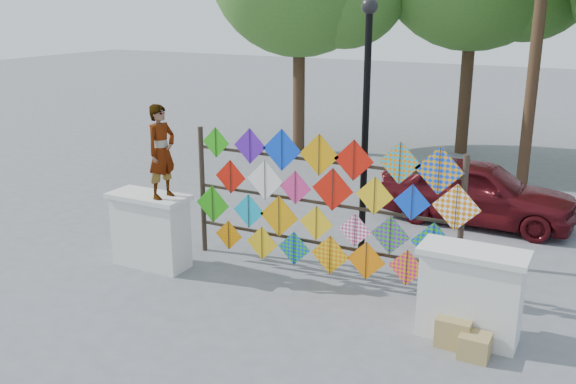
% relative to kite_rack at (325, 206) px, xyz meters
% --- Properties ---
extents(ground, '(80.00, 80.00, 0.00)m').
position_rel_kite_rack_xyz_m(ground, '(-0.13, -0.73, -1.24)').
color(ground, slate).
rests_on(ground, ground).
extents(parapet_left, '(1.40, 0.65, 1.28)m').
position_rel_kite_rack_xyz_m(parapet_left, '(-2.83, -0.93, -0.59)').
color(parapet_left, white).
rests_on(parapet_left, ground).
extents(parapet_right, '(1.40, 0.65, 1.28)m').
position_rel_kite_rack_xyz_m(parapet_right, '(2.57, -0.93, -0.59)').
color(parapet_right, white).
rests_on(parapet_right, ground).
extents(kite_rack, '(4.93, 0.24, 2.42)m').
position_rel_kite_rack_xyz_m(kite_rack, '(0.00, 0.00, 0.00)').
color(kite_rack, '#2F231A').
rests_on(kite_rack, ground).
extents(vendor_woman, '(0.43, 0.60, 1.54)m').
position_rel_kite_rack_xyz_m(vendor_woman, '(-2.50, -0.93, 0.81)').
color(vendor_woman, '#99999E').
rests_on(vendor_woman, parapet_left).
extents(sedan, '(3.91, 1.58, 1.33)m').
position_rel_kite_rack_xyz_m(sedan, '(1.63, 3.98, -0.57)').
color(sedan, '#4C0D12').
rests_on(sedan, ground).
extents(lamppost, '(0.28, 0.28, 4.46)m').
position_rel_kite_rack_xyz_m(lamppost, '(0.17, 1.27, 1.45)').
color(lamppost, black).
rests_on(lamppost, ground).
extents(cardboard_box_near, '(0.45, 0.40, 0.40)m').
position_rel_kite_rack_xyz_m(cardboard_box_near, '(2.46, -1.20, -1.04)').
color(cardboard_box_near, '#A58F50').
rests_on(cardboard_box_near, ground).
extents(cardboard_box_far, '(0.38, 0.35, 0.32)m').
position_rel_kite_rack_xyz_m(cardboard_box_far, '(2.77, -1.41, -1.08)').
color(cardboard_box_far, '#A58F50').
rests_on(cardboard_box_far, ground).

